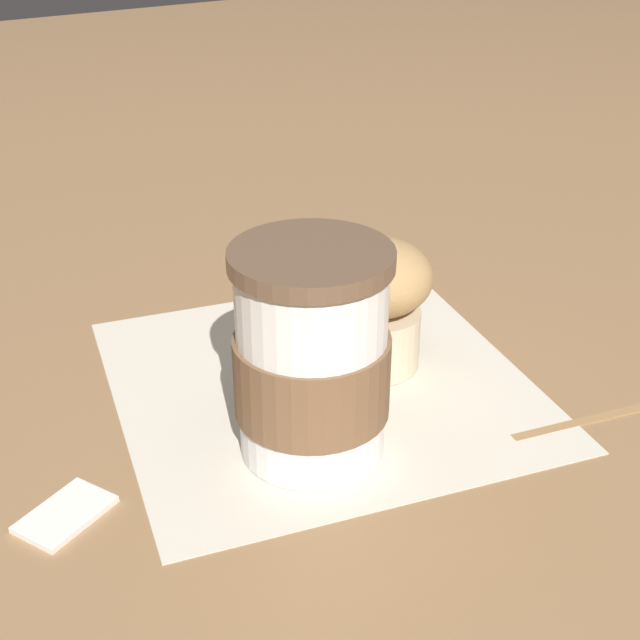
% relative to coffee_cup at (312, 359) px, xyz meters
% --- Properties ---
extents(ground_plane, '(3.00, 3.00, 0.00)m').
position_rel_coffee_cup_xyz_m(ground_plane, '(0.06, -0.04, -0.06)').
color(ground_plane, '#936D47').
extents(paper_napkin, '(0.32, 0.32, 0.00)m').
position_rel_coffee_cup_xyz_m(paper_napkin, '(0.06, -0.04, -0.06)').
color(paper_napkin, beige).
rests_on(paper_napkin, ground_plane).
extents(coffee_cup, '(0.09, 0.09, 0.13)m').
position_rel_coffee_cup_xyz_m(coffee_cup, '(0.00, 0.00, 0.00)').
color(coffee_cup, white).
rests_on(coffee_cup, paper_napkin).
extents(muffin, '(0.08, 0.08, 0.09)m').
position_rel_coffee_cup_xyz_m(muffin, '(0.06, -0.09, -0.01)').
color(muffin, beige).
rests_on(muffin, paper_napkin).
extents(banana, '(0.10, 0.12, 0.03)m').
position_rel_coffee_cup_xyz_m(banana, '(0.16, -0.09, -0.04)').
color(banana, '#D6CC4C').
rests_on(banana, paper_napkin).
extents(sugar_packet, '(0.05, 0.06, 0.01)m').
position_rel_coffee_cup_xyz_m(sugar_packet, '(0.02, 0.15, -0.06)').
color(sugar_packet, white).
rests_on(sugar_packet, ground_plane).
extents(wooden_stirrer, '(0.03, 0.11, 0.00)m').
position_rel_coffee_cup_xyz_m(wooden_stirrer, '(-0.07, -0.16, -0.06)').
color(wooden_stirrer, '#9E7547').
rests_on(wooden_stirrer, ground_plane).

